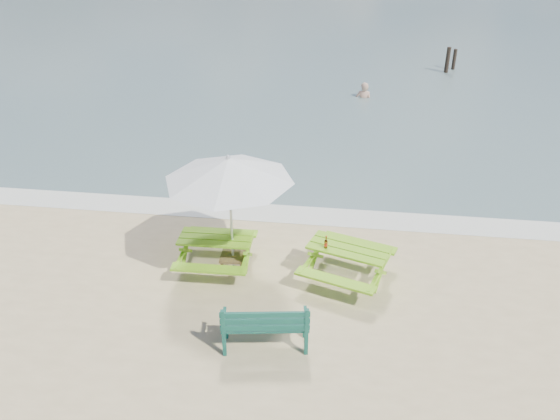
# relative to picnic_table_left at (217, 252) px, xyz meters

# --- Properties ---
(foam_strip) EXTENTS (22.00, 0.90, 0.01)m
(foam_strip) POSITION_rel_picnic_table_left_xyz_m (1.42, 2.41, -0.34)
(foam_strip) COLOR silver
(foam_strip) RESTS_ON ground
(picnic_table_left) EXTENTS (1.54, 1.71, 0.72)m
(picnic_table_left) POSITION_rel_picnic_table_left_xyz_m (0.00, 0.00, 0.00)
(picnic_table_left) COLOR #6CA919
(picnic_table_left) RESTS_ON ground
(picnic_table_right) EXTENTS (2.05, 2.16, 0.75)m
(picnic_table_right) POSITION_rel_picnic_table_left_xyz_m (2.72, -0.08, 0.02)
(picnic_table_right) COLOR #74B11A
(picnic_table_right) RESTS_ON ground
(park_bench) EXTENTS (1.53, 0.72, 0.91)m
(park_bench) POSITION_rel_picnic_table_left_xyz_m (1.38, -2.24, -0.07)
(park_bench) COLOR #104438
(park_bench) RESTS_ON ground
(side_table) EXTENTS (0.53, 0.53, 0.33)m
(side_table) POSITION_rel_picnic_table_left_xyz_m (0.36, -0.04, -0.17)
(side_table) COLOR brown
(side_table) RESTS_ON ground
(patio_umbrella) EXTENTS (2.66, 2.66, 2.52)m
(patio_umbrella) POSITION_rel_picnic_table_left_xyz_m (0.36, -0.04, 1.94)
(patio_umbrella) COLOR silver
(patio_umbrella) RESTS_ON ground
(beer_bottle) EXTENTS (0.07, 0.07, 0.27)m
(beer_bottle) POSITION_rel_picnic_table_left_xyz_m (2.27, -0.17, 0.50)
(beer_bottle) COLOR #964B15
(beer_bottle) RESTS_ON picnic_table_right
(swimmer) EXTENTS (0.68, 0.47, 1.78)m
(swimmer) POSITION_rel_picnic_table_left_xyz_m (3.11, 12.37, -0.63)
(swimmer) COLOR tan
(swimmer) RESTS_ON ground
(mooring_pilings) EXTENTS (0.58, 0.78, 1.35)m
(mooring_pilings) POSITION_rel_picnic_table_left_xyz_m (7.05, 16.97, 0.09)
(mooring_pilings) COLOR black
(mooring_pilings) RESTS_ON ground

